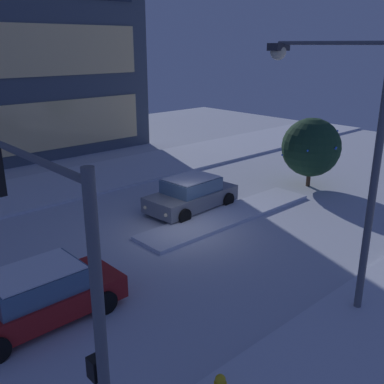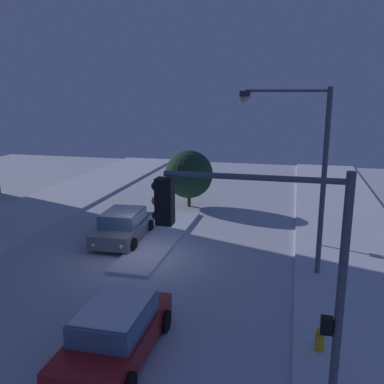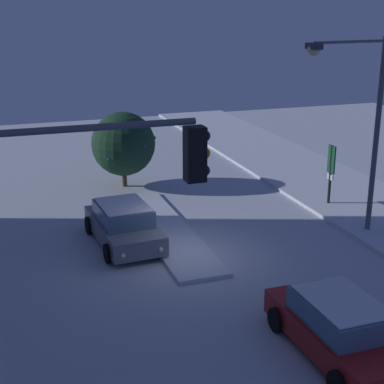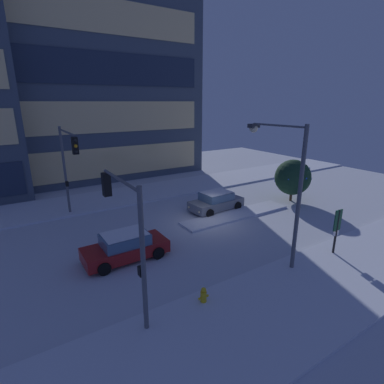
# 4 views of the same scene
# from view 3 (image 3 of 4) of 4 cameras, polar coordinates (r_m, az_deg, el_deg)

# --- Properties ---
(ground) EXTENTS (52.00, 52.00, 0.00)m
(ground) POSITION_cam_3_polar(r_m,az_deg,el_deg) (20.22, -0.43, -6.31)
(ground) COLOR silver
(median_strip) EXTENTS (9.00, 1.80, 0.14)m
(median_strip) POSITION_cam_3_polar(r_m,az_deg,el_deg) (22.38, -2.59, -3.69)
(median_strip) COLOR silver
(median_strip) RESTS_ON ground
(car_near) EXTENTS (4.58, 2.12, 1.49)m
(car_near) POSITION_cam_3_polar(r_m,az_deg,el_deg) (15.12, 14.16, -12.77)
(car_near) COLOR maroon
(car_near) RESTS_ON ground
(car_far) EXTENTS (4.46, 2.33, 1.49)m
(car_far) POSITION_cam_3_polar(r_m,az_deg,el_deg) (21.21, -6.68, -3.18)
(car_far) COLOR slate
(car_far) RESTS_ON ground
(traffic_light_corner_far_left) EXTENTS (0.32, 5.01, 6.52)m
(traffic_light_corner_far_left) POSITION_cam_3_polar(r_m,az_deg,el_deg) (10.30, -14.49, -4.32)
(traffic_light_corner_far_left) COLOR #565960
(traffic_light_corner_far_left) RESTS_ON ground
(street_lamp_arched) EXTENTS (0.70, 3.30, 7.23)m
(street_lamp_arched) POSITION_cam_3_polar(r_m,az_deg,el_deg) (21.43, 15.90, 7.76)
(street_lamp_arched) COLOR #565960
(street_lamp_arched) RESTS_ON ground
(parking_info_sign) EXTENTS (0.55, 0.12, 2.66)m
(parking_info_sign) POSITION_cam_3_polar(r_m,az_deg,el_deg) (25.37, 13.39, 2.26)
(parking_info_sign) COLOR black
(parking_info_sign) RESTS_ON ground
(decorated_tree_median) EXTENTS (2.99, 3.02, 3.56)m
(decorated_tree_median) POSITION_cam_3_polar(r_m,az_deg,el_deg) (27.54, -6.71, 4.67)
(decorated_tree_median) COLOR #473323
(decorated_tree_median) RESTS_ON ground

